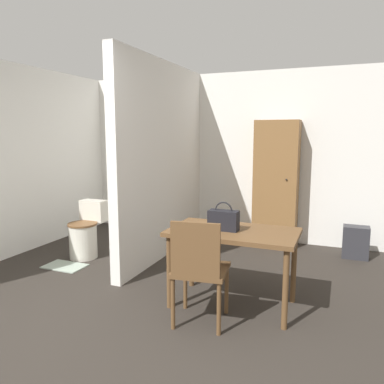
{
  "coord_description": "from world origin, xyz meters",
  "views": [
    {
      "loc": [
        1.74,
        -1.88,
        1.6
      ],
      "look_at": [
        0.2,
        1.93,
        0.96
      ],
      "focal_mm": 35.0,
      "sensor_mm": 36.0,
      "label": 1
    }
  ],
  "objects_px": {
    "wooden_chair": "(199,267)",
    "toilet": "(86,233)",
    "dining_table": "(233,239)",
    "handbag": "(223,220)",
    "wooden_cabinet": "(276,184)",
    "space_heater": "(356,242)"
  },
  "relations": [
    {
      "from": "wooden_chair",
      "to": "toilet",
      "type": "distance_m",
      "value": 2.31
    },
    {
      "from": "dining_table",
      "to": "toilet",
      "type": "xyz_separation_m",
      "value": [
        -2.17,
        0.64,
        -0.33
      ]
    },
    {
      "from": "handbag",
      "to": "wooden_cabinet",
      "type": "xyz_separation_m",
      "value": [
        0.12,
        2.14,
        0.07
      ]
    },
    {
      "from": "wooden_chair",
      "to": "handbag",
      "type": "bearing_deg",
      "value": 73.53
    },
    {
      "from": "wooden_cabinet",
      "to": "space_heater",
      "type": "relative_size",
      "value": 4.25
    },
    {
      "from": "toilet",
      "to": "handbag",
      "type": "relative_size",
      "value": 2.62
    },
    {
      "from": "dining_table",
      "to": "wooden_chair",
      "type": "distance_m",
      "value": 0.52
    },
    {
      "from": "handbag",
      "to": "wooden_chair",
      "type": "bearing_deg",
      "value": -98.84
    },
    {
      "from": "wooden_cabinet",
      "to": "handbag",
      "type": "bearing_deg",
      "value": -93.07
    },
    {
      "from": "toilet",
      "to": "wooden_cabinet",
      "type": "xyz_separation_m",
      "value": [
        2.2,
        1.47,
        0.58
      ]
    },
    {
      "from": "space_heater",
      "to": "wooden_chair",
      "type": "bearing_deg",
      "value": -118.07
    },
    {
      "from": "dining_table",
      "to": "wooden_cabinet",
      "type": "relative_size",
      "value": 0.65
    },
    {
      "from": "wooden_cabinet",
      "to": "wooden_chair",
      "type": "bearing_deg",
      "value": -94.07
    },
    {
      "from": "wooden_cabinet",
      "to": "space_heater",
      "type": "height_order",
      "value": "wooden_cabinet"
    },
    {
      "from": "toilet",
      "to": "handbag",
      "type": "height_order",
      "value": "handbag"
    },
    {
      "from": "space_heater",
      "to": "toilet",
      "type": "bearing_deg",
      "value": -159.01
    },
    {
      "from": "toilet",
      "to": "wooden_cabinet",
      "type": "height_order",
      "value": "wooden_cabinet"
    },
    {
      "from": "dining_table",
      "to": "wooden_cabinet",
      "type": "xyz_separation_m",
      "value": [
        0.03,
        2.12,
        0.25
      ]
    },
    {
      "from": "dining_table",
      "to": "handbag",
      "type": "height_order",
      "value": "handbag"
    },
    {
      "from": "toilet",
      "to": "wooden_cabinet",
      "type": "bearing_deg",
      "value": 33.84
    },
    {
      "from": "wooden_chair",
      "to": "handbag",
      "type": "xyz_separation_m",
      "value": [
        0.07,
        0.44,
        0.31
      ]
    },
    {
      "from": "toilet",
      "to": "space_heater",
      "type": "xyz_separation_m",
      "value": [
        3.28,
        1.26,
        -0.1
      ]
    }
  ]
}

